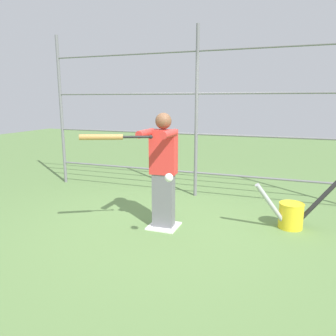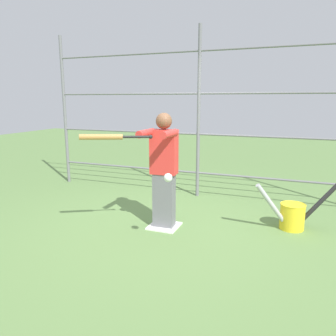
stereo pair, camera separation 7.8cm
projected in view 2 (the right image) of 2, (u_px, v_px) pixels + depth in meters
name	position (u px, v px, depth m)	size (l,w,h in m)	color
ground_plane	(164.00, 227.00, 4.53)	(24.00, 24.00, 0.00)	#608447
home_plate	(164.00, 226.00, 4.53)	(0.40, 0.40, 0.02)	white
fence_backstop	(199.00, 114.00, 5.68)	(5.76, 0.06, 2.95)	slate
batter	(164.00, 167.00, 4.34)	(0.40, 0.53, 1.56)	slate
baseball_bat_swinging	(108.00, 137.00, 3.80)	(0.75, 0.47, 0.07)	black
softball_in_flight	(168.00, 178.00, 3.58)	(0.10, 0.10, 0.10)	white
bat_bucket	(293.00, 215.00, 4.41)	(1.07, 0.63, 0.68)	yellow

